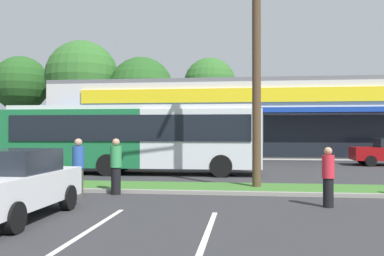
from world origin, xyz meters
name	(u,v)px	position (x,y,z in m)	size (l,w,h in m)	color
grass_median	(157,187)	(0.00, 14.00, 0.06)	(56.00, 2.20, 0.12)	#386B28
curb_lip	(150,192)	(0.00, 12.78, 0.06)	(56.00, 0.24, 0.12)	gray
parking_stripe_1	(87,231)	(-0.06, 7.44, 0.00)	(0.12, 4.80, 0.01)	silver
parking_stripe_2	(206,236)	(2.35, 7.37, 0.00)	(0.12, 4.80, 0.01)	silver
storefront_building	(234,120)	(2.16, 35.61, 2.99)	(28.42, 12.57, 5.98)	beige
tree_far_left	(21,84)	(-21.88, 44.09, 7.39)	(6.17, 6.17, 10.50)	#473323
tree_left	(82,77)	(-14.05, 42.34, 7.82)	(7.64, 7.64, 11.65)	#473323
tree_mid_left	(141,89)	(-7.64, 42.39, 6.43)	(6.71, 6.71, 9.79)	#473323
tree_mid	(210,84)	(-0.79, 46.05, 7.30)	(5.75, 5.75, 10.20)	#473323
utility_pole	(252,33)	(3.35, 14.06, 5.45)	(3.06, 2.40, 10.21)	#4C3826
city_bus	(134,137)	(-2.22, 19.09, 1.77)	(12.23, 2.84, 3.25)	#196638
car_2	(19,151)	(-11.57, 25.35, 0.77)	(4.78, 1.90, 1.51)	#515459
car_3	(211,152)	(1.01, 25.23, 0.78)	(4.58, 2.02, 1.52)	silver
car_4	(10,184)	(-2.28, 8.40, 0.81)	(1.94, 4.16, 1.60)	silver
car_5	(138,151)	(-3.91, 26.43, 0.75)	(4.80, 2.01, 1.45)	maroon
pedestrian_near_bench	(116,166)	(-1.03, 12.45, 0.90)	(0.36, 0.36, 1.80)	black
pedestrian_by_pole	(78,167)	(-2.07, 11.89, 0.91)	(0.36, 0.36, 1.80)	#47423D
pedestrian_far	(328,177)	(5.30, 10.89, 0.81)	(0.32, 0.32, 1.61)	black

